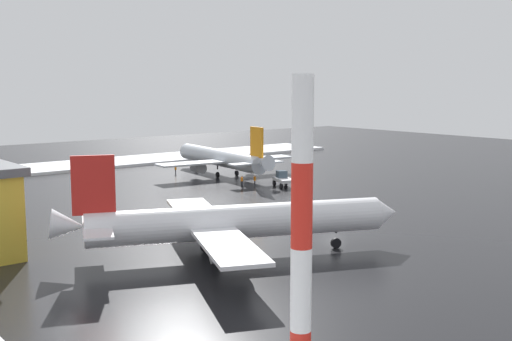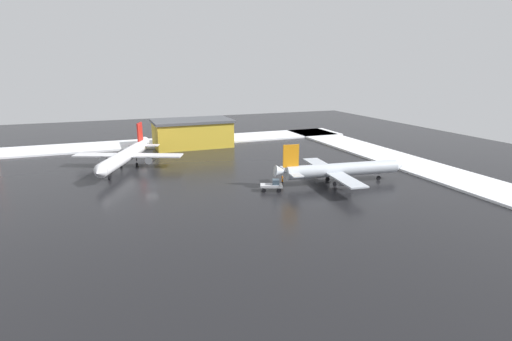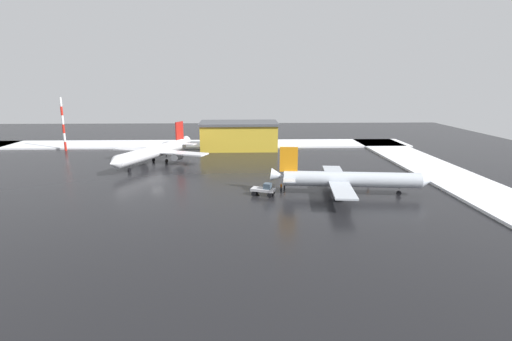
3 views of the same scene
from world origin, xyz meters
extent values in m
plane|color=black|center=(0.00, 0.00, 0.00)|extent=(240.00, 240.00, 0.00)
cube|color=white|center=(-67.00, 0.00, 0.27)|extent=(14.00, 116.00, 0.55)
cylinder|color=silver|center=(-40.54, 12.57, 3.07)|extent=(26.52, 5.93, 2.99)
cone|color=silver|center=(-54.68, 14.17, 3.07)|extent=(2.41, 3.06, 2.84)
cone|color=silver|center=(-26.22, 10.95, 3.60)|extent=(3.40, 2.88, 2.91)
cube|color=silver|center=(-38.73, 5.12, 2.81)|extent=(5.12, 11.78, 0.32)
cylinder|color=gray|center=(-38.97, 6.91, 1.93)|extent=(3.17, 2.08, 1.76)
cube|color=silver|center=(-37.11, 19.43, 2.81)|extent=(5.12, 11.78, 0.32)
cylinder|color=gray|center=(-37.75, 17.74, 1.93)|extent=(3.17, 2.08, 1.76)
cube|color=orange|center=(-28.32, 11.19, 6.85)|extent=(3.53, 0.71, 4.92)
cube|color=silver|center=(-28.79, 8.59, 3.43)|extent=(2.74, 4.45, 0.21)
cube|color=silver|center=(-28.20, 13.83, 3.43)|extent=(2.74, 4.45, 0.21)
cylinder|color=black|center=(-49.71, 13.61, 1.76)|extent=(0.21, 0.21, 0.61)
cylinder|color=black|center=(-49.71, 13.61, 0.48)|extent=(0.99, 0.41, 0.97)
cylinder|color=black|center=(-38.14, 10.35, 1.76)|extent=(0.21, 0.21, 0.61)
cylinder|color=black|center=(-38.14, 10.35, 0.48)|extent=(0.99, 0.41, 0.97)
cylinder|color=black|center=(-37.70, 14.19, 1.76)|extent=(0.21, 0.21, 0.61)
cylinder|color=black|center=(-37.70, 14.19, 0.48)|extent=(0.99, 0.41, 0.97)
cylinder|color=white|center=(4.46, -17.46, 3.33)|extent=(14.14, 27.53, 3.23)
cone|color=white|center=(10.49, -3.28, 3.33)|extent=(3.72, 3.30, 3.07)
cone|color=white|center=(-1.65, -31.82, 3.90)|extent=(3.86, 4.20, 3.15)
cube|color=white|center=(-3.84, -17.03, 3.04)|extent=(13.02, 8.69, 0.34)
cylinder|color=gray|center=(-1.90, -17.34, 2.09)|extent=(3.02, 3.72, 1.90)
cube|color=white|center=(10.52, -23.14, 3.04)|extent=(13.02, 8.69, 0.34)
cylinder|color=gray|center=(8.95, -21.96, 2.09)|extent=(3.02, 3.72, 1.90)
cube|color=red|center=(-0.76, -29.72, 7.42)|extent=(1.80, 3.64, 5.33)
cube|color=white|center=(-3.31, -28.42, 3.71)|extent=(5.17, 4.06, 0.23)
cube|color=white|center=(1.95, -30.66, 3.71)|extent=(5.17, 4.06, 0.23)
cylinder|color=black|center=(8.36, -8.27, 1.90)|extent=(0.23, 0.23, 0.67)
cylinder|color=black|center=(8.36, -8.27, 0.52)|extent=(0.72, 1.09, 1.05)
cylinder|color=black|center=(1.41, -19.27, 1.90)|extent=(0.23, 0.23, 0.67)
cylinder|color=black|center=(1.41, -19.27, 0.52)|extent=(0.72, 1.09, 1.05)
cylinder|color=black|center=(5.27, -20.90, 1.90)|extent=(0.23, 0.23, 0.67)
cylinder|color=black|center=(5.27, -20.90, 0.52)|extent=(0.72, 1.09, 1.05)
cube|color=silver|center=(-23.25, 12.56, 1.15)|extent=(5.08, 3.69, 0.50)
cube|color=#3F5160|center=(-24.11, 12.89, 1.95)|extent=(1.84, 1.90, 1.10)
cylinder|color=black|center=(-25.10, 12.21, 0.45)|extent=(0.95, 0.62, 0.90)
cylinder|color=black|center=(-24.40, 14.06, 0.45)|extent=(0.95, 0.62, 0.90)
cylinder|color=black|center=(-22.09, 11.06, 0.45)|extent=(0.95, 0.62, 0.90)
cylinder|color=black|center=(-21.39, 12.91, 0.45)|extent=(0.95, 0.62, 0.90)
cylinder|color=black|center=(-45.80, 6.56, 0.42)|extent=(0.16, 0.16, 0.85)
cylinder|color=black|center=(-45.97, 6.67, 0.42)|extent=(0.16, 0.16, 0.85)
cylinder|color=orange|center=(-45.88, 6.61, 1.16)|extent=(0.36, 0.36, 0.62)
sphere|color=tan|center=(-45.88, 6.61, 1.59)|extent=(0.24, 0.24, 0.24)
cylinder|color=black|center=(-27.82, 7.87, 0.42)|extent=(0.16, 0.16, 0.85)
cylinder|color=black|center=(-28.00, 7.78, 0.42)|extent=(0.16, 0.16, 0.85)
cylinder|color=orange|center=(-27.91, 7.82, 1.16)|extent=(0.36, 0.36, 0.62)
sphere|color=tan|center=(-27.91, 7.82, 1.59)|extent=(0.24, 0.24, 0.24)
cylinder|color=black|center=(-26.97, 9.71, 0.42)|extent=(0.16, 0.16, 0.85)
cylinder|color=black|center=(-27.14, 9.82, 0.42)|extent=(0.16, 0.16, 0.85)
cylinder|color=orange|center=(-27.05, 9.77, 1.16)|extent=(0.36, 0.36, 0.62)
sphere|color=tan|center=(-27.05, 9.77, 1.59)|extent=(0.24, 0.24, 0.24)
cylinder|color=white|center=(37.15, -39.85, 9.76)|extent=(0.70, 0.70, 2.79)
cylinder|color=red|center=(37.15, -39.85, 12.55)|extent=(0.70, 0.70, 2.79)
cylinder|color=white|center=(37.15, -39.85, 15.34)|extent=(0.70, 0.70, 2.79)
camera|label=1|loc=(51.94, -53.65, 16.47)|focal=45.00mm
camera|label=2|loc=(8.33, 86.32, 25.45)|focal=28.00mm
camera|label=3|loc=(-19.42, 87.44, 22.13)|focal=28.00mm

